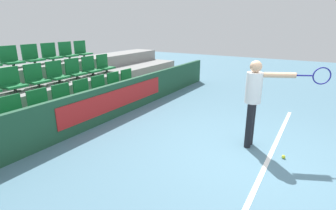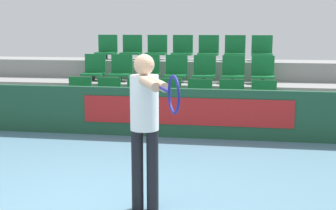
{
  "view_description": "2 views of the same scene",
  "coord_description": "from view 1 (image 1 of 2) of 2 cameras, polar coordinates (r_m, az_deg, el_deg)",
  "views": [
    {
      "loc": [
        -4.54,
        -0.82,
        2.36
      ],
      "look_at": [
        0.14,
        1.96,
        0.66
      ],
      "focal_mm": 28.0,
      "sensor_mm": 36.0,
      "label": 1
    },
    {
      "loc": [
        1.49,
        -4.54,
        2.0
      ],
      "look_at": [
        0.39,
        2.05,
        0.87
      ],
      "focal_mm": 50.0,
      "sensor_mm": 36.0,
      "label": 2
    }
  ],
  "objects": [
    {
      "name": "ground_plane",
      "position": [
        5.19,
        18.52,
        -10.76
      ],
      "size": [
        30.0,
        30.0,
        0.0
      ],
      "primitive_type": "plane",
      "color": "slate"
    },
    {
      "name": "court_baseline",
      "position": [
        5.15,
        20.92,
        -11.16
      ],
      "size": [
        6.2,
        0.08,
        0.01
      ],
      "color": "white",
      "rests_on": "ground"
    },
    {
      "name": "barrier_wall",
      "position": [
        6.7,
        -13.53,
        0.24
      ],
      "size": [
        11.3,
        0.14,
        0.9
      ],
      "color": "#1E4C33",
      "rests_on": "ground"
    },
    {
      "name": "bleacher_tier_front",
      "position": [
        7.17,
        -16.82,
        -0.96
      ],
      "size": [
        10.9,
        1.0,
        0.41
      ],
      "color": "gray",
      "rests_on": "ground"
    },
    {
      "name": "bleacher_tier_middle",
      "position": [
        7.87,
        -21.95,
        1.65
      ],
      "size": [
        10.9,
        1.0,
        0.81
      ],
      "color": "gray",
      "rests_on": "ground"
    },
    {
      "name": "bleacher_tier_back",
      "position": [
        8.63,
        -26.22,
        3.82
      ],
      "size": [
        10.9,
        1.0,
        1.22
      ],
      "color": "gray",
      "rests_on": "ground"
    },
    {
      "name": "stadium_chair_0",
      "position": [
        6.14,
        -30.61,
        -1.39
      ],
      "size": [
        0.48,
        0.39,
        0.58
      ],
      "color": "#333333",
      "rests_on": "bleacher_tier_front"
    },
    {
      "name": "stadium_chair_1",
      "position": [
        6.43,
        -25.92,
        0.07
      ],
      "size": [
        0.48,
        0.39,
        0.58
      ],
      "color": "#333333",
      "rests_on": "bleacher_tier_front"
    },
    {
      "name": "stadium_chair_2",
      "position": [
        6.77,
        -21.66,
        1.4
      ],
      "size": [
        0.48,
        0.39,
        0.58
      ],
      "color": "#333333",
      "rests_on": "bleacher_tier_front"
    },
    {
      "name": "stadium_chair_3",
      "position": [
        7.14,
        -17.83,
        2.59
      ],
      "size": [
        0.48,
        0.39,
        0.58
      ],
      "color": "#333333",
      "rests_on": "bleacher_tier_front"
    },
    {
      "name": "stadium_chair_4",
      "position": [
        7.55,
        -14.38,
        3.65
      ],
      "size": [
        0.48,
        0.39,
        0.58
      ],
      "color": "#333333",
      "rests_on": "bleacher_tier_front"
    },
    {
      "name": "stadium_chair_5",
      "position": [
        7.98,
        -11.29,
        4.58
      ],
      "size": [
        0.48,
        0.39,
        0.58
      ],
      "color": "#333333",
      "rests_on": "bleacher_tier_front"
    },
    {
      "name": "stadium_chair_6",
      "position": [
        8.44,
        -8.52,
        5.41
      ],
      "size": [
        0.48,
        0.39,
        0.58
      ],
      "color": "#333333",
      "rests_on": "bleacher_tier_front"
    },
    {
      "name": "stadium_chair_8",
      "position": [
        7.19,
        -30.84,
        4.39
      ],
      "size": [
        0.48,
        0.39,
        0.58
      ],
      "color": "#333333",
      "rests_on": "bleacher_tier_middle"
    },
    {
      "name": "stadium_chair_9",
      "position": [
        7.49,
        -26.79,
        5.42
      ],
      "size": [
        0.48,
        0.39,
        0.58
      ],
      "color": "#333333",
      "rests_on": "bleacher_tier_middle"
    },
    {
      "name": "stadium_chair_10",
      "position": [
        7.83,
        -23.06,
        6.34
      ],
      "size": [
        0.48,
        0.39,
        0.58
      ],
      "color": "#333333",
      "rests_on": "bleacher_tier_middle"
    },
    {
      "name": "stadium_chair_11",
      "position": [
        8.2,
        -19.63,
        7.15
      ],
      "size": [
        0.48,
        0.39,
        0.58
      ],
      "color": "#333333",
      "rests_on": "bleacher_tier_middle"
    },
    {
      "name": "stadium_chair_12",
      "position": [
        8.6,
        -16.51,
        7.88
      ],
      "size": [
        0.48,
        0.39,
        0.58
      ],
      "color": "#333333",
      "rests_on": "bleacher_tier_middle"
    },
    {
      "name": "stadium_chair_13",
      "position": [
        9.03,
        -13.66,
        8.51
      ],
      "size": [
        0.48,
        0.39,
        0.58
      ],
      "color": "#333333",
      "rests_on": "bleacher_tier_middle"
    },
    {
      "name": "stadium_chair_16",
      "position": [
        8.29,
        -31.02,
        8.66
      ],
      "size": [
        0.48,
        0.39,
        0.58
      ],
      "color": "#333333",
      "rests_on": "bleacher_tier_back"
    },
    {
      "name": "stadium_chair_17",
      "position": [
        8.6,
        -27.45,
        9.41
      ],
      "size": [
        0.48,
        0.39,
        0.58
      ],
      "color": "#333333",
      "rests_on": "bleacher_tier_back"
    },
    {
      "name": "stadium_chair_18",
      "position": [
        8.94,
        -24.13,
        10.07
      ],
      "size": [
        0.48,
        0.39,
        0.58
      ],
      "color": "#333333",
      "rests_on": "bleacher_tier_back"
    },
    {
      "name": "stadium_chair_19",
      "position": [
        9.31,
        -21.04,
        10.65
      ],
      "size": [
        0.48,
        0.39,
        0.58
      ],
      "color": "#333333",
      "rests_on": "bleacher_tier_back"
    },
    {
      "name": "stadium_chair_20",
      "position": [
        9.7,
        -18.19,
        11.16
      ],
      "size": [
        0.48,
        0.39,
        0.58
      ],
      "color": "#333333",
      "rests_on": "bleacher_tier_back"
    },
    {
      "name": "tennis_player",
      "position": [
        5.27,
        18.75,
        2.04
      ],
      "size": [
        0.71,
        1.38,
        1.71
      ],
      "rotation": [
        0.0,
        0.0,
        0.42
      ],
      "color": "black",
      "rests_on": "ground"
    },
    {
      "name": "tennis_ball",
      "position": [
        5.32,
        23.85,
        -10.26
      ],
      "size": [
        0.07,
        0.07,
        0.07
      ],
      "color": "#CCDB33",
      "rests_on": "ground"
    }
  ]
}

